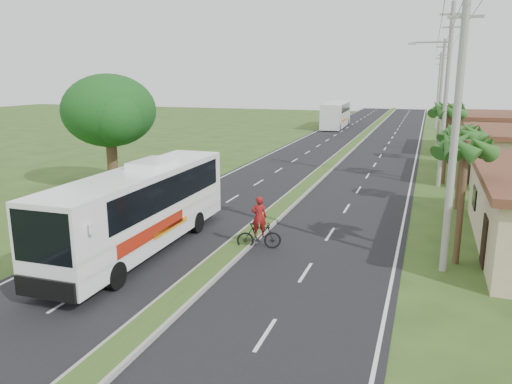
% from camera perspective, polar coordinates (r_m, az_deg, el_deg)
% --- Properties ---
extents(ground, '(180.00, 180.00, 0.00)m').
position_cam_1_polar(ground, '(20.54, -3.96, -7.99)').
color(ground, '#2D491B').
rests_on(ground, ground).
extents(road_asphalt, '(14.00, 160.00, 0.02)m').
position_cam_1_polar(road_asphalt, '(39.07, 7.54, 2.16)').
color(road_asphalt, black).
rests_on(road_asphalt, ground).
extents(median_strip, '(1.20, 160.00, 0.18)m').
position_cam_1_polar(median_strip, '(39.05, 7.54, 2.30)').
color(median_strip, gray).
rests_on(median_strip, ground).
extents(lane_edge_left, '(0.12, 160.00, 0.01)m').
position_cam_1_polar(lane_edge_left, '(40.89, -1.70, 2.75)').
color(lane_edge_left, silver).
rests_on(lane_edge_left, ground).
extents(lane_edge_right, '(0.12, 160.00, 0.01)m').
position_cam_1_polar(lane_edge_right, '(38.34, 17.39, 1.44)').
color(lane_edge_right, silver).
rests_on(lane_edge_right, ground).
extents(shop_far, '(8.60, 11.60, 3.82)m').
position_cam_1_polar(shop_far, '(54.27, 25.90, 6.09)').
color(shop_far, tan).
rests_on(shop_far, ground).
extents(palm_verge_a, '(2.40, 2.40, 5.45)m').
position_cam_1_polar(palm_verge_a, '(20.83, 22.92, 4.78)').
color(palm_verge_a, '#473321').
rests_on(palm_verge_a, ground).
extents(palm_verge_b, '(2.40, 2.40, 5.05)m').
position_cam_1_polar(palm_verge_b, '(29.82, 22.61, 6.31)').
color(palm_verge_b, '#473321').
rests_on(palm_verge_b, ground).
extents(palm_verge_c, '(2.40, 2.40, 5.85)m').
position_cam_1_polar(palm_verge_c, '(36.70, 21.19, 8.75)').
color(palm_verge_c, '#473321').
rests_on(palm_verge_c, ground).
extents(palm_verge_d, '(2.40, 2.40, 5.25)m').
position_cam_1_polar(palm_verge_d, '(45.73, 21.44, 8.72)').
color(palm_verge_d, '#473321').
rests_on(palm_verge_d, ground).
extents(shade_tree, '(6.30, 6.00, 7.54)m').
position_cam_1_polar(shade_tree, '(33.99, -16.57, 8.64)').
color(shade_tree, '#473321').
rests_on(shade_tree, ground).
extents(utility_pole_a, '(1.60, 0.28, 11.00)m').
position_cam_1_polar(utility_pole_a, '(19.70, 21.88, 7.18)').
color(utility_pole_a, gray).
rests_on(utility_pole_a, ground).
extents(utility_pole_b, '(3.20, 0.28, 12.00)m').
position_cam_1_polar(utility_pole_b, '(35.63, 20.86, 10.50)').
color(utility_pole_b, gray).
rests_on(utility_pole_b, ground).
extents(utility_pole_c, '(1.60, 0.28, 11.00)m').
position_cam_1_polar(utility_pole_c, '(55.64, 20.36, 10.61)').
color(utility_pole_c, gray).
rests_on(utility_pole_c, ground).
extents(utility_pole_d, '(1.60, 0.28, 10.50)m').
position_cam_1_polar(utility_pole_d, '(75.64, 20.12, 10.92)').
color(utility_pole_d, gray).
rests_on(utility_pole_d, ground).
extents(coach_bus_main, '(2.69, 11.84, 3.81)m').
position_cam_1_polar(coach_bus_main, '(21.67, -12.98, -1.36)').
color(coach_bus_main, white).
rests_on(coach_bus_main, ground).
extents(coach_bus_far, '(3.10, 12.33, 3.57)m').
position_cam_1_polar(coach_bus_far, '(73.83, 9.14, 8.86)').
color(coach_bus_far, white).
rests_on(coach_bus_far, ground).
extents(motorcyclist, '(2.01, 1.21, 2.36)m').
position_cam_1_polar(motorcyclist, '(21.71, 0.34, -4.43)').
color(motorcyclist, black).
rests_on(motorcyclist, ground).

